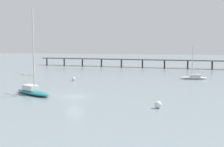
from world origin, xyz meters
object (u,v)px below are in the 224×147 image
object	(u,v)px
pier	(188,58)
mooring_buoy_outer	(73,79)
sailboat_white	(194,77)
sailboat_teal	(32,90)
mooring_buoy_near	(158,105)

from	to	relation	value
pier	mooring_buoy_outer	size ratio (longest dim) A/B	97.38
sailboat_white	sailboat_teal	xyz separation A→B (m)	(-24.25, -28.24, 0.22)
pier	mooring_buoy_near	xyz separation A→B (m)	(-2.27, -63.46, -3.12)
sailboat_white	mooring_buoy_outer	bearing A→B (deg)	-157.88
pier	mooring_buoy_near	size ratio (longest dim) A/B	88.54
sailboat_white	mooring_buoy_outer	size ratio (longest dim) A/B	9.26
sailboat_white	pier	bearing A→B (deg)	93.54
pier	sailboat_teal	size ratio (longest dim) A/B	5.91
sailboat_teal	mooring_buoy_outer	size ratio (longest dim) A/B	16.49
pier	sailboat_teal	distance (m)	63.09
sailboat_white	mooring_buoy_near	size ratio (longest dim) A/B	8.42
mooring_buoy_outer	mooring_buoy_near	xyz separation A→B (m)	(20.96, -22.56, 0.04)
sailboat_teal	mooring_buoy_near	distance (m)	20.59
sailboat_white	mooring_buoy_outer	world-z (taller)	sailboat_white
pier	sailboat_white	size ratio (longest dim) A/B	10.51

